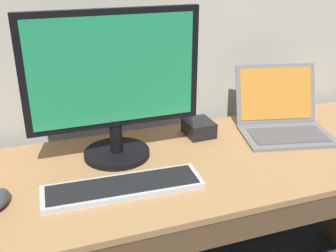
{
  "coord_description": "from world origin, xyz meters",
  "views": [
    {
      "loc": [
        -0.49,
        -1.11,
        1.39
      ],
      "look_at": [
        -0.1,
        0.0,
        0.88
      ],
      "focal_mm": 43.46,
      "sensor_mm": 36.0,
      "label": 1
    }
  ],
  "objects_px": {
    "laptop_space_gray": "(283,120)",
    "wired_keyboard": "(123,187)",
    "external_drive_box": "(199,128)",
    "external_monitor": "(114,85)"
  },
  "relations": [
    {
      "from": "laptop_space_gray",
      "to": "external_monitor",
      "type": "relative_size",
      "value": 0.69
    },
    {
      "from": "laptop_space_gray",
      "to": "external_drive_box",
      "type": "bearing_deg",
      "value": 166.24
    },
    {
      "from": "wired_keyboard",
      "to": "external_drive_box",
      "type": "xyz_separation_m",
      "value": [
        0.37,
        0.28,
        0.02
      ]
    },
    {
      "from": "wired_keyboard",
      "to": "external_drive_box",
      "type": "height_order",
      "value": "external_drive_box"
    },
    {
      "from": "laptop_space_gray",
      "to": "external_drive_box",
      "type": "distance_m",
      "value": 0.33
    },
    {
      "from": "laptop_space_gray",
      "to": "external_drive_box",
      "type": "xyz_separation_m",
      "value": [
        -0.32,
        0.08,
        -0.02
      ]
    },
    {
      "from": "laptop_space_gray",
      "to": "wired_keyboard",
      "type": "relative_size",
      "value": 0.81
    },
    {
      "from": "laptop_space_gray",
      "to": "wired_keyboard",
      "type": "distance_m",
      "value": 0.72
    },
    {
      "from": "laptop_space_gray",
      "to": "wired_keyboard",
      "type": "xyz_separation_m",
      "value": [
        -0.69,
        -0.21,
        -0.04
      ]
    },
    {
      "from": "external_monitor",
      "to": "external_drive_box",
      "type": "bearing_deg",
      "value": 12.51
    }
  ]
}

